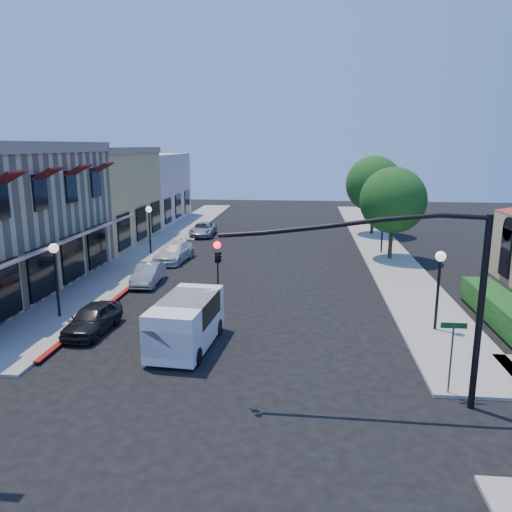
# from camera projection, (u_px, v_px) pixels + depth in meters

# --- Properties ---
(ground) EXTENTS (120.00, 120.00, 0.00)m
(ground) POSITION_uv_depth(u_px,v_px,m) (205.00, 420.00, 14.68)
(ground) COLOR black
(ground) RESTS_ON ground
(sidewalk_left) EXTENTS (3.50, 50.00, 0.12)m
(sidewalk_left) POSITION_uv_depth(u_px,v_px,m) (166.00, 241.00, 41.73)
(sidewalk_left) COLOR gray
(sidewalk_left) RESTS_ON ground
(sidewalk_right) EXTENTS (3.50, 50.00, 0.12)m
(sidewalk_right) POSITION_uv_depth(u_px,v_px,m) (379.00, 245.00, 40.05)
(sidewalk_right) COLOR gray
(sidewalk_right) RESTS_ON ground
(curb_red_strip) EXTENTS (0.25, 10.00, 0.06)m
(curb_red_strip) POSITION_uv_depth(u_px,v_px,m) (93.00, 320.00, 23.11)
(curb_red_strip) COLOR maroon
(curb_red_strip) RESTS_ON ground
(yellow_stucco_building) EXTENTS (10.00, 12.00, 7.60)m
(yellow_stucco_building) POSITION_uv_depth(u_px,v_px,m) (80.00, 197.00, 40.59)
(yellow_stucco_building) COLOR #DBAD62
(yellow_stucco_building) RESTS_ON ground
(pink_stucco_building) EXTENTS (10.00, 12.00, 7.00)m
(pink_stucco_building) POSITION_uv_depth(u_px,v_px,m) (131.00, 188.00, 52.31)
(pink_stucco_building) COLOR beige
(pink_stucco_building) RESTS_ON ground
(hedge) EXTENTS (1.40, 8.00, 1.10)m
(hedge) POSITION_uv_depth(u_px,v_px,m) (502.00, 326.00, 22.29)
(hedge) COLOR #134313
(hedge) RESTS_ON ground
(street_tree_a) EXTENTS (4.56, 4.56, 6.48)m
(street_tree_a) POSITION_uv_depth(u_px,v_px,m) (393.00, 200.00, 34.29)
(street_tree_a) COLOR #311D13
(street_tree_a) RESTS_ON ground
(street_tree_b) EXTENTS (4.94, 4.94, 7.02)m
(street_tree_b) POSITION_uv_depth(u_px,v_px,m) (374.00, 184.00, 43.92)
(street_tree_b) COLOR #311D13
(street_tree_b) RESTS_ON ground
(signal_mast_arm) EXTENTS (8.01, 0.39, 6.00)m
(signal_mast_arm) POSITION_uv_depth(u_px,v_px,m) (408.00, 278.00, 14.68)
(signal_mast_arm) COLOR black
(signal_mast_arm) RESTS_ON ground
(street_name_sign) EXTENTS (0.80, 0.06, 2.50)m
(street_name_sign) POSITION_uv_depth(u_px,v_px,m) (452.00, 346.00, 15.72)
(street_name_sign) COLOR #595B5E
(street_name_sign) RESTS_ON ground
(lamppost_left_near) EXTENTS (0.44, 0.44, 3.57)m
(lamppost_left_near) POSITION_uv_depth(u_px,v_px,m) (55.00, 261.00, 22.67)
(lamppost_left_near) COLOR black
(lamppost_left_near) RESTS_ON ground
(lamppost_left_far) EXTENTS (0.44, 0.44, 3.57)m
(lamppost_left_far) POSITION_uv_depth(u_px,v_px,m) (149.00, 218.00, 36.27)
(lamppost_left_far) COLOR black
(lamppost_left_far) RESTS_ON ground
(lamppost_right_near) EXTENTS (0.44, 0.44, 3.57)m
(lamppost_right_near) POSITION_uv_depth(u_px,v_px,m) (440.00, 270.00, 21.04)
(lamppost_right_near) COLOR black
(lamppost_right_near) RESTS_ON ground
(lamppost_right_far) EXTENTS (0.44, 0.44, 3.57)m
(lamppost_right_far) POSITION_uv_depth(u_px,v_px,m) (383.00, 217.00, 36.58)
(lamppost_right_far) COLOR black
(lamppost_right_far) RESTS_ON ground
(white_van) EXTENTS (2.30, 4.65, 2.00)m
(white_van) POSITION_uv_depth(u_px,v_px,m) (186.00, 320.00, 19.68)
(white_van) COLOR white
(white_van) RESTS_ON ground
(parked_car_a) EXTENTS (1.65, 3.71, 1.24)m
(parked_car_a) POSITION_uv_depth(u_px,v_px,m) (93.00, 319.00, 21.41)
(parked_car_a) COLOR black
(parked_car_a) RESTS_ON ground
(parked_car_b) EXTENTS (1.44, 3.68, 1.20)m
(parked_car_b) POSITION_uv_depth(u_px,v_px,m) (148.00, 274.00, 28.90)
(parked_car_b) COLOR #AAACAF
(parked_car_b) RESTS_ON ground
(parked_car_c) EXTENTS (2.25, 4.66, 1.31)m
(parked_car_c) POSITION_uv_depth(u_px,v_px,m) (174.00, 252.00, 34.56)
(parked_car_c) COLOR silver
(parked_car_c) RESTS_ON ground
(parked_car_d) EXTENTS (2.10, 4.34, 1.19)m
(parked_car_d) POSITION_uv_depth(u_px,v_px,m) (203.00, 229.00, 44.27)
(parked_car_d) COLOR #9EA1A3
(parked_car_d) RESTS_ON ground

